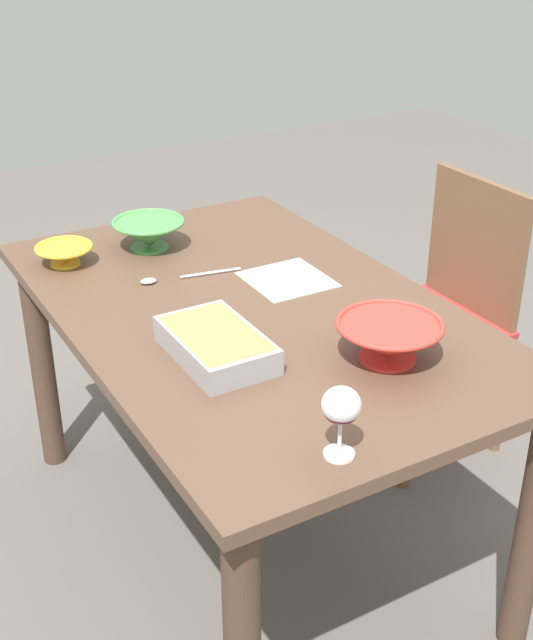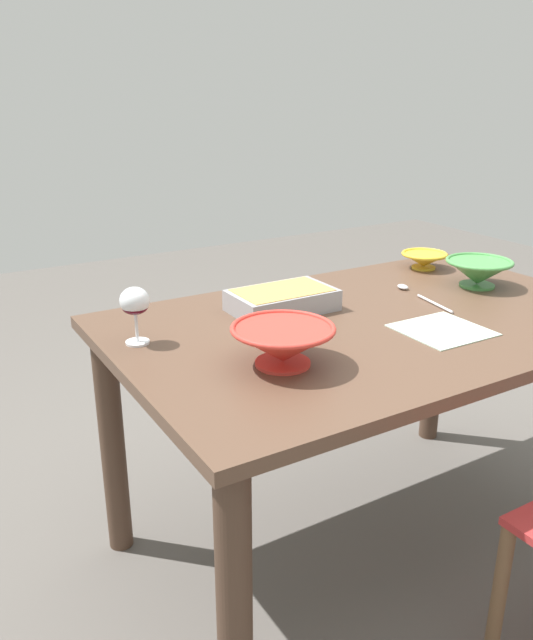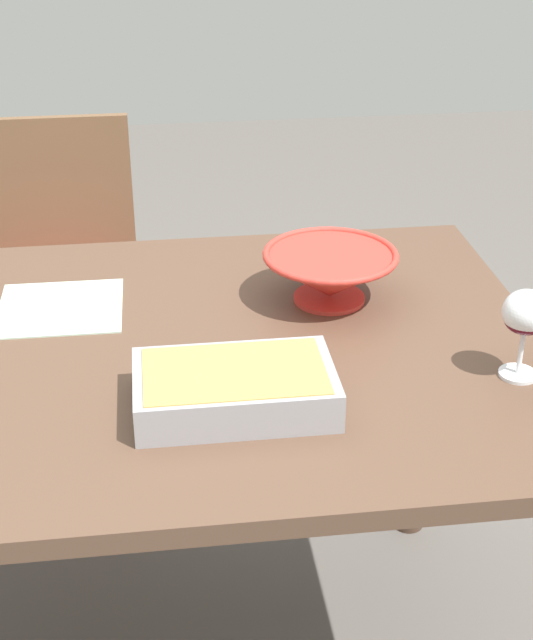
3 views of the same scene
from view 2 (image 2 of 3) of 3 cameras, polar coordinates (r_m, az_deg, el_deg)
The scene contains 9 objects.
ground_plane at distance 2.21m, azimuth 8.54°, elevation -19.06°, with size 8.00×8.00×0.00m, color #5B5651.
dining_table at distance 1.87m, azimuth 9.55°, elevation -3.27°, with size 1.48×0.92×0.77m.
wine_glass at distance 1.62m, azimuth -11.70°, elevation 1.40°, with size 0.08×0.08×0.15m.
casserole_dish at distance 1.85m, azimuth 1.42°, elevation 1.91°, with size 0.30×0.18×0.06m.
mixing_bowl at distance 1.48m, azimuth 1.47°, elevation -2.10°, with size 0.25×0.25×0.10m.
small_bowl at distance 2.19m, azimuth 18.43°, elevation 4.13°, with size 0.21×0.21×0.09m.
serving_bowl at distance 2.37m, azimuth 13.92°, elevation 5.31°, with size 0.16×0.16×0.06m.
serving_spoon at distance 2.06m, azimuth 13.08°, elevation 2.39°, with size 0.07×0.28×0.01m.
napkin at distance 1.77m, azimuth 15.45°, elevation -0.87°, with size 0.22×0.21×0.00m, color #B2CCB7.
Camera 2 is at (-1.13, -1.30, 1.38)m, focal length 35.76 mm.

